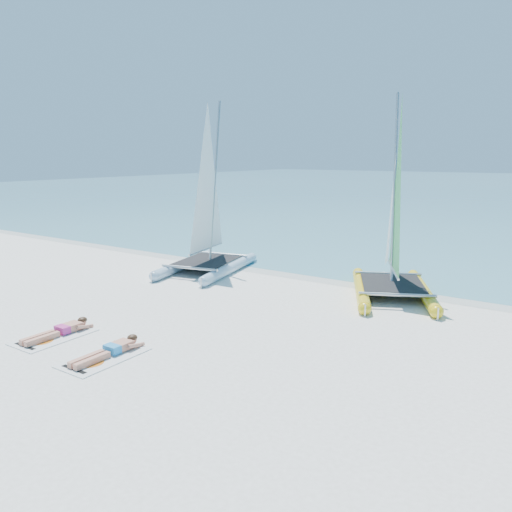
% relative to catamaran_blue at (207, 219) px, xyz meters
% --- Properties ---
extents(ground, '(140.00, 140.00, 0.00)m').
position_rel_catamaran_blue_xyz_m(ground, '(3.56, -4.16, -1.93)').
color(ground, white).
rests_on(ground, ground).
extents(wet_sand_strip, '(140.00, 1.40, 0.01)m').
position_rel_catamaran_blue_xyz_m(wet_sand_strip, '(3.56, 1.34, -1.92)').
color(wet_sand_strip, silver).
rests_on(wet_sand_strip, ground).
extents(catamaran_blue, '(3.22, 5.10, 6.46)m').
position_rel_catamaran_blue_xyz_m(catamaran_blue, '(0.00, 0.00, 0.00)').
color(catamaran_blue, '#ABD1E1').
rests_on(catamaran_blue, ground).
extents(catamaran_yellow, '(3.99, 5.17, 6.37)m').
position_rel_catamaran_blue_xyz_m(catamaran_yellow, '(6.66, 0.93, 0.08)').
color(catamaran_yellow, yellow).
rests_on(catamaran_yellow, ground).
extents(towel_a, '(1.00, 1.85, 0.02)m').
position_rel_catamaran_blue_xyz_m(towel_a, '(1.40, -7.50, -1.92)').
color(towel_a, silver).
rests_on(towel_a, ground).
extents(sunbather_a, '(0.37, 1.73, 0.26)m').
position_rel_catamaran_blue_xyz_m(sunbather_a, '(1.40, -7.30, -1.81)').
color(sunbather_a, tan).
rests_on(sunbather_a, towel_a).
extents(towel_b, '(1.00, 1.85, 0.02)m').
position_rel_catamaran_blue_xyz_m(towel_b, '(3.37, -7.66, -1.92)').
color(towel_b, silver).
rests_on(towel_b, ground).
extents(sunbather_b, '(0.37, 1.73, 0.26)m').
position_rel_catamaran_blue_xyz_m(sunbather_b, '(3.37, -7.46, -1.81)').
color(sunbather_b, tan).
rests_on(sunbather_b, towel_b).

